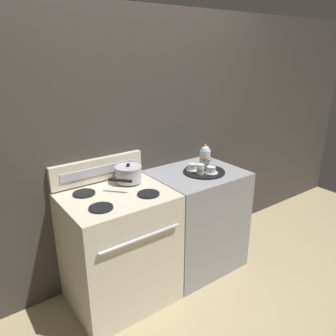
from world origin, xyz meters
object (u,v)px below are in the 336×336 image
Objects in this scene: stove at (119,248)px; saucepan at (128,174)px; serving_tray at (204,172)px; teapot at (205,157)px; teacup_left at (211,170)px; creamer_jug at (200,169)px; teacup_right at (193,167)px.

saucepan is (0.18, 0.14, 0.52)m from stove.
teapot reaches higher than serving_tray.
teacup_left is (0.82, -0.11, 0.49)m from stove.
creamer_jug is at bearing 159.53° from teacup_left.
teacup_left is at bearing -62.30° from teacup_right.
serving_tray is 3.08× the size of teacup_right.
serving_tray is 1.68× the size of teapot.
saucepan reaches higher than creamer_jug.
stove is at bearing 177.39° from serving_tray.
saucepan is 2.72× the size of teacup_left.
teacup_left is 1.35× the size of creamer_jug.
teacup_left is (0.64, -0.25, -0.03)m from saucepan.
saucepan is 0.65m from serving_tray.
teacup_left reaches higher than serving_tray.
stove is 4.37× the size of teapot.
saucepan is 0.59m from creamer_jug.
serving_tray is 0.14m from teapot.
serving_tray is 0.11m from teacup_right.
saucepan is 3.67× the size of creamer_jug.
serving_tray is 0.10m from creamer_jug.
teacup_left is (-0.06, -0.14, -0.07)m from teapot.
stove is at bearing 172.49° from teacup_left.
creamer_jug reaches higher than serving_tray.
stove is 0.57m from saucepan.
creamer_jug reaches higher than teacup_left.
saucepan is at bearing 164.41° from serving_tray.
teapot is at bearing -8.88° from saucepan.
serving_tray is at bearing 26.09° from creamer_jug.
serving_tray is (0.81, -0.04, 0.45)m from stove.
teapot is at bearing 35.74° from creamer_jug.
stove is 0.89m from creamer_jug.
teapot is 1.83× the size of teacup_right.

